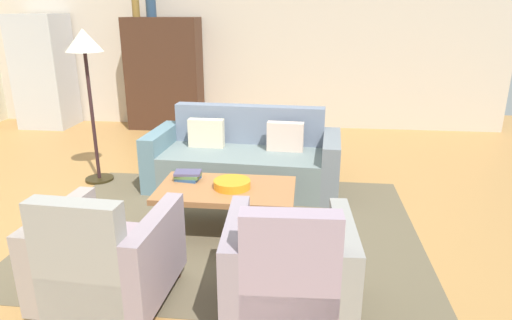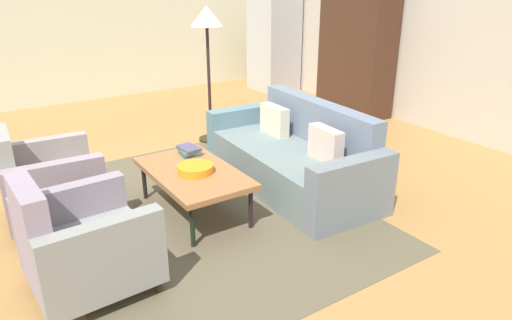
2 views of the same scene
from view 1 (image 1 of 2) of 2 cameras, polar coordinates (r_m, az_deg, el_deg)
The scene contains 14 objects.
ground_plane at distance 4.29m, azimuth -10.10°, elevation -8.25°, with size 10.46×10.46×0.00m, color #AF7D43.
wall_back at distance 7.73m, azimuth -2.26°, elevation 14.67°, with size 8.72×0.12×2.80m, color beige.
area_rug at distance 4.19m, azimuth -3.54°, elevation -8.57°, with size 3.40×2.60×0.01m, color brown.
couch at distance 5.12m, azimuth -1.38°, elevation 0.02°, with size 2.14×1.01×0.86m.
coffee_table at distance 3.99m, azimuth -3.78°, elevation -3.97°, with size 1.20×0.70×0.43m.
armchair_left at distance 3.18m, azimuth -18.63°, elevation -12.03°, with size 0.84×0.84×0.88m.
armchair_right at distance 2.91m, azimuth 4.16°, elevation -14.04°, with size 0.84×0.84×0.88m.
fruit_bowl at distance 3.95m, azimuth -3.05°, elevation -3.04°, with size 0.32×0.32×0.07m, color orange.
book_stack at distance 4.18m, azimuth -8.60°, elevation -1.95°, with size 0.25×0.19×0.08m.
cabinet at distance 7.71m, azimuth -11.49°, elevation 10.59°, with size 1.20×0.51×1.80m.
vase_tall at distance 7.77m, azimuth -14.98°, elevation 18.32°, with size 0.12×0.12×0.34m, color olive.
vase_round at distance 7.69m, azimuth -13.16°, elevation 18.51°, with size 0.16×0.16×0.35m, color navy.
refrigerator at distance 8.47m, azimuth -25.23°, elevation 10.07°, with size 0.80×0.73×1.85m.
floor_lamp at distance 5.32m, azimuth -20.80°, elevation 12.30°, with size 0.40×0.40×1.72m.
Camera 1 is at (1.17, -3.66, 1.91)m, focal length 31.63 mm.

